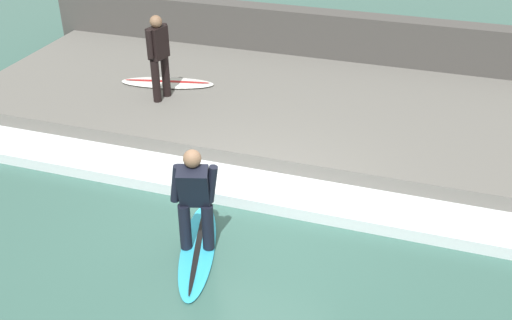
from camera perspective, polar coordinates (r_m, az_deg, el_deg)
The scene contains 8 objects.
ground_plane at distance 8.63m, azimuth -1.25°, elevation -5.97°, with size 28.00×28.00×0.00m, color #386056.
concrete_ledge at distance 11.29m, azimuth 4.34°, elevation 4.69°, with size 4.40×12.55×0.43m, color #66635E.
back_wall at distance 13.32m, azimuth 7.06°, elevation 10.93°, with size 0.50×13.18×1.38m, color #474442.
wave_foam_crest at distance 9.14m, azimuth 0.25°, elevation -2.88°, with size 0.86×11.92×0.18m, color silver.
surfboard_riding at distance 8.15m, azimuth -5.56°, elevation -8.41°, with size 2.09×1.01×0.07m.
surfer_riding at distance 7.64m, azimuth -5.88°, elevation -3.41°, with size 0.50×0.62×1.49m.
surfer_waiting_near at distance 11.05m, azimuth -9.26°, elevation 10.01°, with size 0.52×0.30×1.58m.
surfboard_waiting_near at distance 11.97m, azimuth -8.44°, elevation 7.30°, with size 0.92×1.91×0.07m.
Camera 1 is at (-6.52, -2.31, 5.16)m, focal length 42.00 mm.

